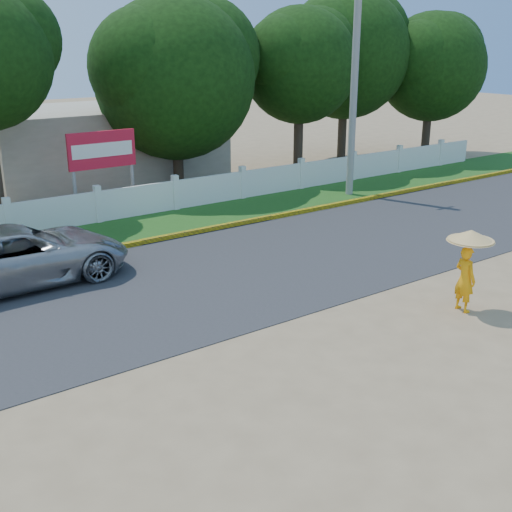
{
  "coord_description": "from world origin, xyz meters",
  "views": [
    {
      "loc": [
        -8.12,
        -9.21,
        5.97
      ],
      "look_at": [
        0.0,
        2.0,
        1.3
      ],
      "focal_mm": 45.0,
      "sensor_mm": 36.0,
      "label": 1
    }
  ],
  "objects_px": {
    "monk_with_parasol": "(468,259)",
    "billboard": "(102,154)",
    "utility_pole": "(354,87)",
    "vehicle": "(20,255)"
  },
  "relations": [
    {
      "from": "utility_pole",
      "to": "vehicle",
      "type": "bearing_deg",
      "value": -170.25
    },
    {
      "from": "utility_pole",
      "to": "billboard",
      "type": "xyz_separation_m",
      "value": [
        -9.18,
        3.07,
        -2.09
      ]
    },
    {
      "from": "monk_with_parasol",
      "to": "billboard",
      "type": "height_order",
      "value": "billboard"
    },
    {
      "from": "monk_with_parasol",
      "to": "billboard",
      "type": "bearing_deg",
      "value": 103.26
    },
    {
      "from": "monk_with_parasol",
      "to": "utility_pole",
      "type": "bearing_deg",
      "value": 59.05
    },
    {
      "from": "vehicle",
      "to": "monk_with_parasol",
      "type": "bearing_deg",
      "value": -136.16
    },
    {
      "from": "vehicle",
      "to": "monk_with_parasol",
      "type": "xyz_separation_m",
      "value": [
        7.76,
        -7.75,
        0.5
      ]
    },
    {
      "from": "monk_with_parasol",
      "to": "billboard",
      "type": "xyz_separation_m",
      "value": [
        -3.11,
        13.19,
        0.88
      ]
    },
    {
      "from": "utility_pole",
      "to": "billboard",
      "type": "bearing_deg",
      "value": 161.53
    },
    {
      "from": "utility_pole",
      "to": "monk_with_parasol",
      "type": "distance_m",
      "value": 12.17
    }
  ]
}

